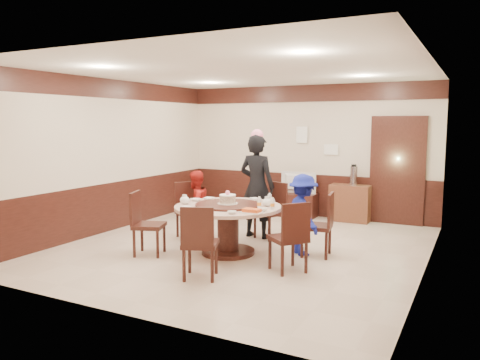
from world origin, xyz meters
The scene contains 32 objects.
room centered at (0.01, 0.01, 1.08)m, with size 6.00×6.04×2.84m.
banquet_table centered at (-0.05, -0.46, 0.53)m, with size 1.63×1.63×0.78m.
chair_0 centered at (1.22, 0.05, 0.30)m, with size 0.51×0.50×0.97m.
chair_1 centered at (0.14, 0.75, 0.30)m, with size 0.58×0.58×0.97m.
chair_2 centered at (-1.11, 0.11, 0.30)m, with size 0.62×0.62×0.97m.
chair_3 centered at (-1.11, -1.07, 0.30)m, with size 0.57×0.57×0.97m.
chair_4 centered at (0.19, -1.64, 0.30)m, with size 0.57×0.58×0.97m.
chair_5 centered at (1.11, -0.85, 0.30)m, with size 0.62×0.62×0.97m.
person_standing centered at (-0.10, 0.69, 0.90)m, with size 0.66×0.43×1.81m, color black.
person_red centered at (-1.00, 0.12, 0.59)m, with size 0.58×0.45×1.19m, color #A61B16.
person_blue centered at (0.99, 0.03, 0.62)m, with size 0.80×0.46×1.24m, color navy.
birthday_cake centered at (-0.05, -0.47, 0.85)m, with size 0.31×0.31×0.21m.
teapot_left centered at (-0.71, -0.64, 0.81)m, with size 0.17×0.15×0.13m, color white.
teapot_right centered at (0.51, -0.23, 0.81)m, with size 0.17×0.15×0.13m, color white.
bowl_0 centered at (-0.57, -0.14, 0.77)m, with size 0.17×0.17×0.04m, color white.
bowl_1 centered at (0.32, -1.00, 0.77)m, with size 0.13×0.13×0.04m, color white.
bowl_2 centered at (-0.45, -0.99, 0.77)m, with size 0.16×0.16×0.04m, color white.
bowl_3 centered at (0.60, -0.63, 0.77)m, with size 0.15×0.15×0.05m, color white.
bowl_4 centered at (-0.71, -0.32, 0.77)m, with size 0.16×0.16×0.04m, color white.
bowl_5 centered at (0.11, 0.14, 0.77)m, with size 0.14×0.14×0.05m, color white.
saucer_near centered at (-0.30, -1.11, 0.76)m, with size 0.18×0.18×0.01m, color white.
saucer_far centered at (0.40, 0.04, 0.76)m, with size 0.18×0.18×0.01m, color white.
shrimp_platter centered at (0.54, -0.83, 0.78)m, with size 0.30×0.20×0.06m.
bottle_0 centered at (0.49, -0.47, 0.83)m, with size 0.06×0.06×0.16m, color silver.
bottle_1 centered at (0.69, -0.45, 0.83)m, with size 0.06×0.06×0.16m, color silver.
bottle_2 centered at (0.48, -0.09, 0.83)m, with size 0.06×0.06×0.16m, color silver.
tv_stand centered at (-0.12, 2.75, 0.25)m, with size 0.85×0.45×0.50m, color #331510.
television centered at (-0.12, 2.75, 0.73)m, with size 0.79×0.10×0.46m, color gray.
side_cabinet centered at (1.03, 2.78, 0.38)m, with size 0.80×0.40×0.75m, color brown.
thermos centered at (1.08, 2.78, 0.94)m, with size 0.15×0.15×0.38m, color silver.
notice_left centered at (-0.10, 2.96, 1.75)m, with size 0.25×0.00×0.35m, color white.
notice_right centered at (0.55, 2.96, 1.45)m, with size 0.30×0.00×0.22m, color white.
Camera 1 is at (3.34, -6.62, 2.01)m, focal length 35.00 mm.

